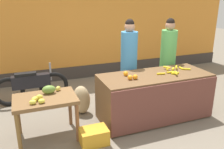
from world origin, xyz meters
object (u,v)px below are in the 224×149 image
Objects in this scene: vendor_woman_green_shirt at (168,60)px; parked_motorcycle at (32,86)px; vendor_woman_blue_shirt at (129,64)px; produce_crate at (94,136)px; produce_sack at (81,100)px.

vendor_woman_green_shirt is 1.14× the size of parked_motorcycle.
vendor_woman_green_shirt is 3.05m from parked_motorcycle.
vendor_woman_blue_shirt is 2.18m from parked_motorcycle.
vendor_woman_green_shirt is 2.48m from produce_crate.
parked_motorcycle is at bearing 156.18° from vendor_woman_blue_shirt.
parked_motorcycle is 1.26m from produce_sack.
vendor_woman_blue_shirt reaches higher than produce_sack.
vendor_woman_green_shirt is 4.15× the size of produce_crate.
vendor_woman_blue_shirt is 1.01× the size of vendor_woman_green_shirt.
parked_motorcycle is (-2.87, 0.86, -0.52)m from vendor_woman_green_shirt.
produce_crate is at bearing -67.76° from parked_motorcycle.
vendor_woman_blue_shirt reaches higher than vendor_woman_green_shirt.
vendor_woman_blue_shirt is at bearing -23.82° from parked_motorcycle.
vendor_woman_green_shirt reaches higher than produce_sack.
produce_crate is 1.11m from produce_sack.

